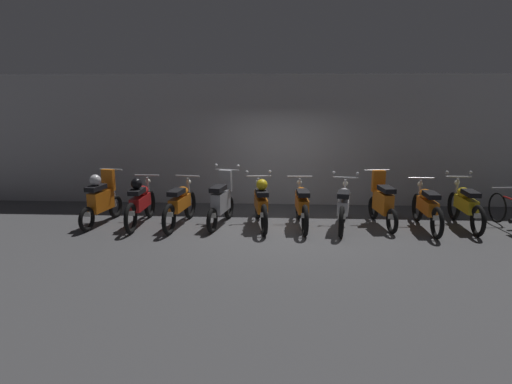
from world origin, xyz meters
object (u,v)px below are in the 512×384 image
(motorbike_slot_7, at_px, (382,202))
(motorbike_slot_3, at_px, (221,201))
(motorbike_slot_5, at_px, (302,205))
(motorbike_slot_6, at_px, (343,206))
(motorbike_slot_9, at_px, (465,205))
(motorbike_slot_8, at_px, (427,207))
(motorbike_slot_2, at_px, (180,204))
(motorbike_slot_4, at_px, (261,203))
(bicycle, at_px, (512,213))
(motorbike_slot_1, at_px, (140,202))
(motorbike_slot_0, at_px, (102,199))

(motorbike_slot_7, bearing_deg, motorbike_slot_3, -177.82)
(motorbike_slot_5, distance_m, motorbike_slot_6, 0.89)
(motorbike_slot_3, distance_m, motorbike_slot_9, 5.29)
(motorbike_slot_3, relative_size, motorbike_slot_8, 0.85)
(motorbike_slot_2, height_order, motorbike_slot_5, same)
(motorbike_slot_3, bearing_deg, motorbike_slot_4, -4.89)
(motorbike_slot_2, distance_m, bicycle, 7.11)
(motorbike_slot_2, relative_size, motorbike_slot_7, 1.16)
(motorbike_slot_5, distance_m, bicycle, 4.47)
(motorbike_slot_1, distance_m, motorbike_slot_8, 6.17)
(motorbike_slot_4, bearing_deg, motorbike_slot_5, 1.09)
(motorbike_slot_5, height_order, motorbike_slot_7, motorbike_slot_7)
(motorbike_slot_4, xyz_separation_m, bicycle, (5.35, 0.08, -0.17))
(motorbike_slot_1, bearing_deg, motorbike_slot_6, -0.15)
(motorbike_slot_3, xyz_separation_m, motorbike_slot_5, (1.75, -0.06, -0.04))
(motorbike_slot_3, relative_size, motorbike_slot_9, 0.85)
(motorbike_slot_8, xyz_separation_m, motorbike_slot_9, (0.88, 0.21, 0.00))
(motorbike_slot_7, bearing_deg, motorbike_slot_6, -164.17)
(motorbike_slot_2, height_order, motorbike_slot_8, same)
(motorbike_slot_4, bearing_deg, motorbike_slot_8, -0.41)
(motorbike_slot_2, xyz_separation_m, motorbike_slot_8, (5.29, 0.02, 0.00))
(motorbike_slot_5, xyz_separation_m, motorbike_slot_9, (3.53, 0.17, 0.00))
(motorbike_slot_3, relative_size, motorbike_slot_7, 0.99)
(motorbike_slot_1, xyz_separation_m, motorbike_slot_6, (4.41, -0.01, -0.03))
(motorbike_slot_8, bearing_deg, motorbike_slot_7, 165.26)
(motorbike_slot_5, distance_m, motorbike_slot_7, 1.77)
(motorbike_slot_1, height_order, motorbike_slot_4, motorbike_slot_4)
(motorbike_slot_3, xyz_separation_m, motorbike_slot_6, (2.64, -0.11, -0.04))
(motorbike_slot_3, distance_m, motorbike_slot_5, 1.76)
(motorbike_slot_9, xyz_separation_m, bicycle, (0.94, -0.11, -0.13))
(motorbike_slot_0, relative_size, motorbike_slot_8, 0.86)
(motorbike_slot_6, distance_m, bicycle, 3.58)
(bicycle, bearing_deg, motorbike_slot_9, 173.36)
(bicycle, bearing_deg, motorbike_slot_8, -176.71)
(motorbike_slot_3, distance_m, motorbike_slot_7, 3.52)
(motorbike_slot_4, distance_m, bicycle, 5.35)
(motorbike_slot_8, bearing_deg, motorbike_slot_5, 179.10)
(motorbike_slot_6, xyz_separation_m, motorbike_slot_8, (1.76, 0.01, -0.00))
(motorbike_slot_7, xyz_separation_m, motorbike_slot_8, (0.89, -0.23, -0.03))
(motorbike_slot_5, bearing_deg, motorbike_slot_6, -3.57)
(motorbike_slot_8, relative_size, bicycle, 1.13)
(motorbike_slot_6, height_order, motorbike_slot_8, motorbike_slot_6)
(motorbike_slot_9, bearing_deg, bicycle, -6.64)
(motorbike_slot_2, xyz_separation_m, motorbike_slot_7, (4.40, 0.25, 0.03))
(motorbike_slot_1, distance_m, motorbike_slot_7, 5.29)
(motorbike_slot_0, xyz_separation_m, motorbike_slot_3, (2.65, 0.07, -0.04))
(motorbike_slot_6, bearing_deg, motorbike_slot_3, 177.54)
(motorbike_slot_0, distance_m, motorbike_slot_8, 7.05)
(motorbike_slot_3, bearing_deg, bicycle, 0.05)
(motorbike_slot_5, distance_m, motorbike_slot_8, 2.65)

